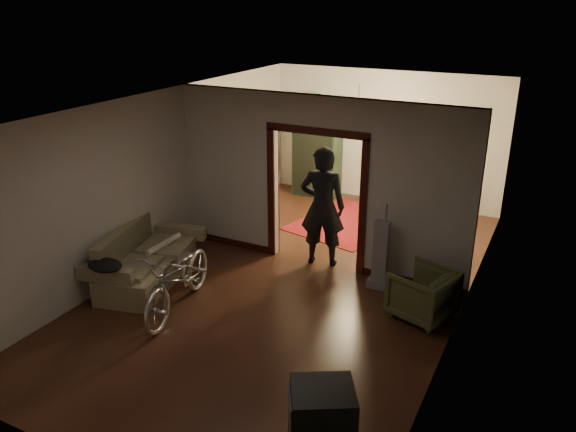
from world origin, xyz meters
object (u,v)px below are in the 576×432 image
Objects in this scene: bicycle at (179,278)px; person at (323,207)px; desk at (420,200)px; armchair at (422,294)px; sofa at (147,255)px; locker at (317,152)px.

bicycle is 0.94× the size of person.
person is at bearing -120.45° from desk.
bicycle reaches higher than armchair.
sofa is 4.20m from armchair.
bicycle is 3.41m from armchair.
person is 2.26× the size of desk.
bicycle is at bearing 49.69° from person.
armchair is at bearing 12.71° from bicycle.
locker is (-0.33, 5.47, 0.49)m from bicycle.
sofa reaches higher than desk.
armchair is 4.00m from desk.
sofa is at bearing -98.83° from locker.
armchair is 0.39× the size of person.
desk is (0.89, 2.94, -0.68)m from person.
bicycle is 5.63m from desk.
desk is at bearing 57.34° from bicycle.
desk is (2.41, -0.24, -0.66)m from locker.
bicycle is at bearing -125.34° from desk.
person is (2.18, 1.82, 0.57)m from sofa.
armchair is 0.88× the size of desk.
desk is (2.08, 5.23, -0.17)m from bicycle.
locker is 2.51m from desk.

